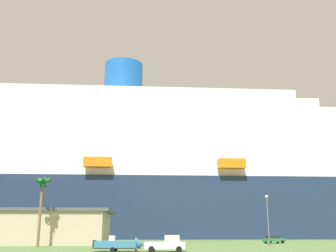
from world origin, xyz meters
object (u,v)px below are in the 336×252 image
object	(u,v)px
pickup_truck	(167,244)
small_boat_on_trailer	(122,244)
parked_car_green_wagon	(274,239)
cruise_ship	(211,181)
palm_tree	(42,190)
street_lamp	(268,213)

from	to	relation	value
pickup_truck	small_boat_on_trailer	xyz separation A→B (m)	(-6.24, 1.09, -0.08)
parked_car_green_wagon	cruise_ship	bearing A→B (deg)	92.74
palm_tree	street_lamp	size ratio (longest dim) A/B	1.31
small_boat_on_trailer	parked_car_green_wagon	distance (m)	42.13
pickup_truck	small_boat_on_trailer	distance (m)	6.33
cruise_ship	small_boat_on_trailer	xyz separation A→B (m)	(-30.15, -75.03, -17.83)
cruise_ship	pickup_truck	world-z (taller)	cruise_ship
small_boat_on_trailer	street_lamp	xyz separation A→B (m)	(26.98, 14.89, 4.92)
pickup_truck	palm_tree	bearing A→B (deg)	141.13
cruise_ship	palm_tree	distance (m)	74.87
cruise_ship	pickup_truck	bearing A→B (deg)	-107.44
street_lamp	parked_car_green_wagon	world-z (taller)	street_lamp
palm_tree	parked_car_green_wagon	bearing A→B (deg)	13.57
pickup_truck	street_lamp	distance (m)	26.63
cruise_ship	street_lamp	size ratio (longest dim) A/B	29.33
palm_tree	parked_car_green_wagon	size ratio (longest dim) A/B	2.57
cruise_ship	parked_car_green_wagon	distance (m)	51.46
cruise_ship	street_lamp	distance (m)	61.59
pickup_truck	small_boat_on_trailer	size ratio (longest dim) A/B	0.73
pickup_truck	cruise_ship	bearing A→B (deg)	72.56
palm_tree	street_lamp	distance (m)	41.58
pickup_truck	parked_car_green_wagon	xyz separation A→B (m)	(26.21, 27.95, -0.21)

